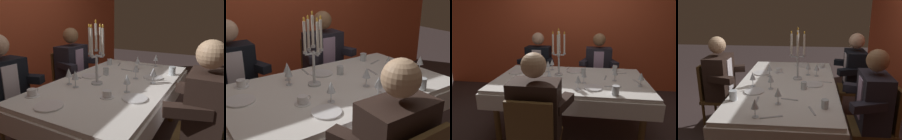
# 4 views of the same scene
# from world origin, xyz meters

# --- Properties ---
(back_wall) EXTENTS (6.00, 0.12, 2.70)m
(back_wall) POSITION_xyz_m (0.00, 1.66, 1.35)
(back_wall) COLOR #DD5632
(back_wall) RESTS_ON ground_plane
(dining_table) EXTENTS (1.94, 1.14, 0.74)m
(dining_table) POSITION_xyz_m (0.00, 0.00, 0.62)
(dining_table) COLOR silver
(dining_table) RESTS_ON ground_plane
(candelabra) EXTENTS (0.19, 0.19, 0.62)m
(candelabra) POSITION_xyz_m (-0.17, 0.11, 1.04)
(candelabra) COLOR silver
(candelabra) RESTS_ON dining_table
(dinner_plate_0) EXTENTS (0.21, 0.21, 0.01)m
(dinner_plate_0) POSITION_xyz_m (0.29, -0.32, 0.75)
(dinner_plate_0) COLOR white
(dinner_plate_0) RESTS_ON dining_table
(dinner_plate_1) EXTENTS (0.21, 0.21, 0.01)m
(dinner_plate_1) POSITION_xyz_m (-0.34, -0.36, 0.75)
(dinner_plate_1) COLOR white
(dinner_plate_1) RESTS_ON dining_table
(dinner_plate_2) EXTENTS (0.22, 0.22, 0.01)m
(dinner_plate_2) POSITION_xyz_m (-0.78, 0.15, 0.75)
(dinner_plate_2) COLOR white
(dinner_plate_2) RESTS_ON dining_table
(dinner_plate_3) EXTENTS (0.21, 0.21, 0.01)m
(dinner_plate_3) POSITION_xyz_m (0.02, 0.31, 0.75)
(dinner_plate_3) COLOR white
(dinner_plate_3) RESTS_ON dining_table
(wine_glass_0) EXTENTS (0.07, 0.07, 0.16)m
(wine_glass_0) POSITION_xyz_m (-0.34, 0.24, 0.86)
(wine_glass_0) COLOR silver
(wine_glass_0) RESTS_ON dining_table
(wine_glass_1) EXTENTS (0.07, 0.07, 0.16)m
(wine_glass_1) POSITION_xyz_m (-0.22, -0.24, 0.85)
(wine_glass_1) COLOR silver
(wine_glass_1) RESTS_ON dining_table
(wine_glass_2) EXTENTS (0.07, 0.07, 0.16)m
(wine_glass_2) POSITION_xyz_m (-0.31, 0.35, 0.86)
(wine_glass_2) COLOR silver
(wine_glass_2) RESTS_ON dining_table
(wine_glass_3) EXTENTS (0.07, 0.07, 0.16)m
(wine_glass_3) POSITION_xyz_m (0.56, -0.03, 0.85)
(wine_glass_3) COLOR silver
(wine_glass_3) RESTS_ON dining_table
(wine_glass_4) EXTENTS (0.07, 0.07, 0.16)m
(wine_glass_4) POSITION_xyz_m (0.83, -0.18, 0.85)
(wine_glass_4) COLOR silver
(wine_glass_4) RESTS_ON dining_table
(wine_glass_5) EXTENTS (0.07, 0.07, 0.16)m
(wine_glass_5) POSITION_xyz_m (0.12, -0.37, 0.85)
(wine_glass_5) COLOR silver
(wine_glass_5) RESTS_ON dining_table
(wine_glass_6) EXTENTS (0.07, 0.07, 0.16)m
(wine_glass_6) POSITION_xyz_m (0.18, -0.16, 0.85)
(wine_glass_6) COLOR silver
(wine_glass_6) RESTS_ON dining_table
(water_tumbler_0) EXTENTS (0.06, 0.06, 0.08)m
(water_tumbler_0) POSITION_xyz_m (0.16, 0.20, 0.78)
(water_tumbler_0) COLOR silver
(water_tumbler_0) RESTS_ON dining_table
(water_tumbler_1) EXTENTS (0.07, 0.07, 0.08)m
(water_tumbler_1) POSITION_xyz_m (0.61, 0.40, 0.78)
(water_tumbler_1) COLOR silver
(water_tumbler_1) RESTS_ON dining_table
(water_tumbler_2) EXTENTS (0.08, 0.08, 0.10)m
(water_tumbler_2) POSITION_xyz_m (0.51, -0.47, 0.79)
(water_tumbler_2) COLOR silver
(water_tumbler_2) RESTS_ON dining_table
(coffee_cup_0) EXTENTS (0.13, 0.12, 0.06)m
(coffee_cup_0) POSITION_xyz_m (-0.41, -0.15, 0.77)
(coffee_cup_0) COLOR white
(coffee_cup_0) RESTS_ON dining_table
(coffee_cup_1) EXTENTS (0.13, 0.12, 0.06)m
(coffee_cup_1) POSITION_xyz_m (-0.69, 0.43, 0.77)
(coffee_cup_1) COLOR white
(coffee_cup_1) RESTS_ON dining_table
(spoon_0) EXTENTS (0.05, 0.17, 0.01)m
(spoon_0) POSITION_xyz_m (0.45, 0.07, 0.74)
(spoon_0) COLOR #B7B7BC
(spoon_0) RESTS_ON dining_table
(knife_1) EXTENTS (0.08, 0.19, 0.01)m
(knife_1) POSITION_xyz_m (0.82, -0.05, 0.74)
(knife_1) COLOR #B7B7BC
(knife_1) RESTS_ON dining_table
(spoon_2) EXTENTS (0.04, 0.17, 0.01)m
(spoon_2) POSITION_xyz_m (-0.08, 0.44, 0.74)
(spoon_2) COLOR #B7B7BC
(spoon_2) RESTS_ON dining_table
(knife_3) EXTENTS (0.19, 0.03, 0.01)m
(knife_3) POSITION_xyz_m (0.51, -0.24, 0.74)
(knife_3) COLOR #B7B7BC
(knife_3) RESTS_ON dining_table
(spoon_4) EXTENTS (0.17, 0.07, 0.01)m
(spoon_4) POSITION_xyz_m (0.68, 0.29, 0.74)
(spoon_4) COLOR #B7B7BC
(spoon_4) RESTS_ON dining_table
(seated_diner_0) EXTENTS (0.63, 0.48, 1.24)m
(seated_diner_0) POSITION_xyz_m (-0.65, 0.89, 0.74)
(seated_diner_0) COLOR brown
(seated_diner_0) RESTS_ON ground_plane
(seated_diner_1) EXTENTS (0.63, 0.48, 1.24)m
(seated_diner_1) POSITION_xyz_m (-0.21, -0.89, 0.74)
(seated_diner_1) COLOR brown
(seated_diner_1) RESTS_ON ground_plane
(seated_diner_2) EXTENTS (0.63, 0.48, 1.24)m
(seated_diner_2) POSITION_xyz_m (0.39, 0.89, 0.74)
(seated_diner_2) COLOR brown
(seated_diner_2) RESTS_ON ground_plane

